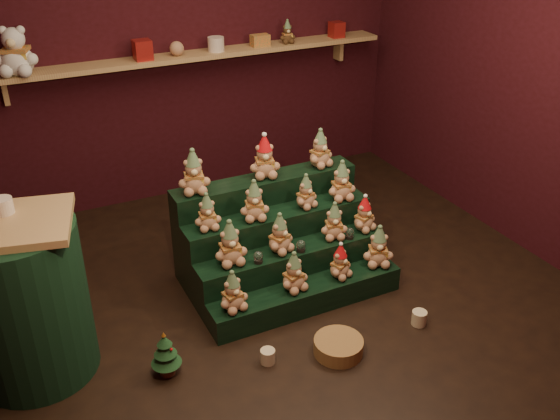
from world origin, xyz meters
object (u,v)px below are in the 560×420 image
snow_globe_a (258,257)px  brown_bear (287,32)px  riser_tier_front (307,297)px  snow_globe_c (350,233)px  snow_globe_b (301,246)px  white_bear (14,44)px  wicker_basket (338,346)px  mug_right (419,318)px  side_table (25,300)px  mug_left (268,356)px  mini_christmas_tree (166,354)px

snow_globe_a → brown_bear: bearing=58.1°
riser_tier_front → snow_globe_c: 0.55m
brown_bear → snow_globe_a: bearing=-114.1°
snow_globe_b → white_bear: (-1.46, 1.82, 1.14)m
riser_tier_front → snow_globe_a: size_ratio=16.50×
snow_globe_a → wicker_basket: snow_globe_a is taller
snow_globe_a → snow_globe_b: (0.32, 0.00, 0.00)m
snow_globe_a → snow_globe_c: snow_globe_a is taller
mug_right → brown_bear: size_ratio=0.50×
snow_globe_a → side_table: size_ratio=0.08×
snow_globe_a → snow_globe_b: snow_globe_b is taller
snow_globe_a → mug_left: 0.68m
side_table → brown_bear: brown_bear is taller
snow_globe_c → riser_tier_front: bearing=-159.5°
snow_globe_b → wicker_basket: (-0.08, -0.66, -0.36)m
white_bear → mug_left: bearing=-47.2°
riser_tier_front → mug_left: (-0.48, -0.38, -0.04)m
mini_christmas_tree → brown_bear: size_ratio=1.56×
side_table → white_bear: (0.32, 1.78, 1.04)m
riser_tier_front → side_table: (-1.74, 0.20, 0.41)m
snow_globe_b → mug_left: (-0.51, -0.54, -0.36)m
riser_tier_front → snow_globe_a: snow_globe_a is taller
snow_globe_a → mini_christmas_tree: snow_globe_a is taller
mini_christmas_tree → wicker_basket: 1.06m
mug_left → white_bear: (-0.95, 2.36, 1.50)m
snow_globe_c → side_table: (-2.17, 0.04, 0.10)m
mug_left → white_bear: 2.95m
snow_globe_a → wicker_basket: 0.79m
snow_globe_c → mini_christmas_tree: 1.55m
riser_tier_front → mini_christmas_tree: 1.08m
mini_christmas_tree → snow_globe_c: bearing=13.7°
snow_globe_a → mug_right: size_ratio=0.85×
riser_tier_front → brown_bear: bearing=66.9°
mini_christmas_tree → brown_bear: brown_bear is taller
wicker_basket → white_bear: white_bear is taller
snow_globe_a → side_table: side_table is taller
side_table → mug_right: bearing=-3.2°
mug_right → wicker_basket: 0.63m
riser_tier_front → brown_bear: (0.84, 1.98, 1.33)m
snow_globe_a → snow_globe_c: bearing=0.0°
mug_left → white_bear: size_ratio=0.20×
snow_globe_b → mug_right: 0.92m
snow_globe_c → mug_right: bearing=-76.4°
side_table → white_bear: bearing=93.2°
wicker_basket → mini_christmas_tree: bearing=163.7°
mini_christmas_tree → white_bear: 2.61m
snow_globe_a → mug_left: snow_globe_a is taller
mug_left → mug_right: (1.06, -0.11, 0.00)m
riser_tier_front → mug_right: 0.77m
snow_globe_a → mug_right: bearing=-36.8°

